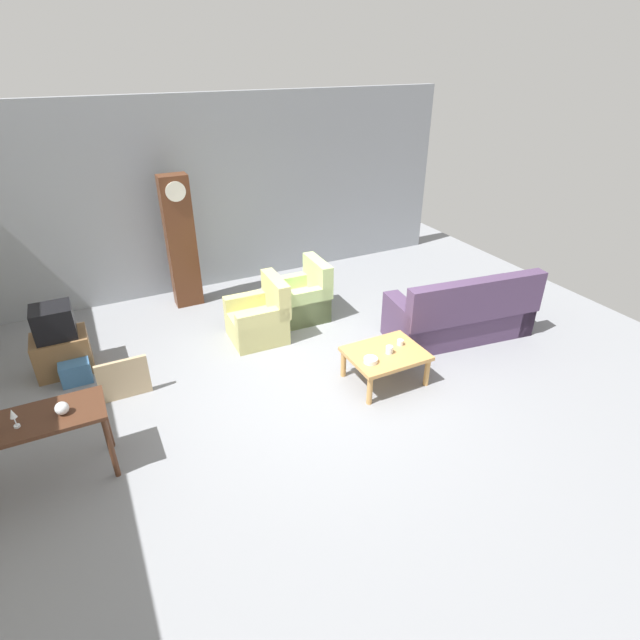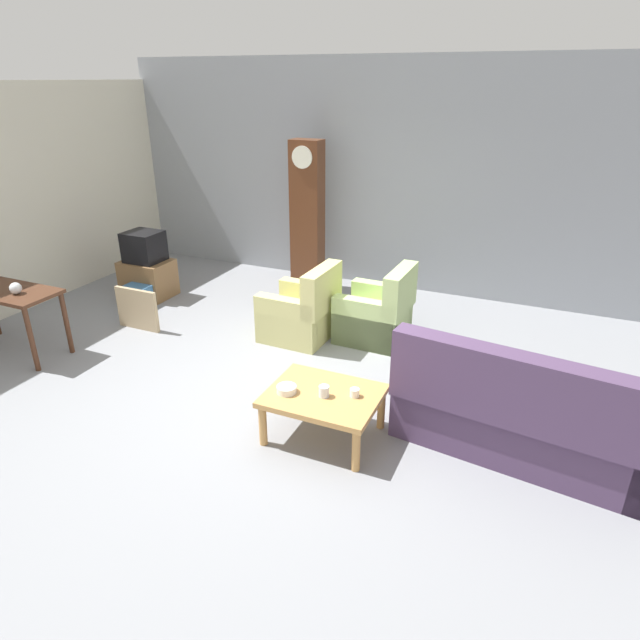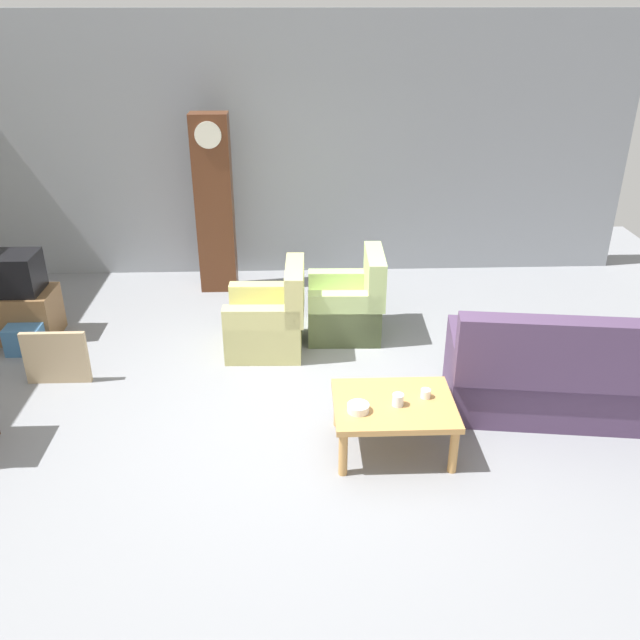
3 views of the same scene
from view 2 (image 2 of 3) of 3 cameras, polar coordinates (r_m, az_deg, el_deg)
name	(u,v)px [view 2 (image 2 of 3)]	position (r m, az deg, el deg)	size (l,w,h in m)	color
ground_plane	(272,396)	(5.55, -5.03, -7.83)	(10.40, 10.40, 0.00)	gray
garage_door_wall	(388,177)	(8.15, 7.10, 14.50)	(8.40, 0.16, 3.20)	gray
couch_floral	(525,417)	(4.87, 20.52, -9.42)	(2.20, 1.15, 1.04)	#4C3856
armchair_olive_near	(302,314)	(6.59, -1.92, 0.63)	(0.81, 0.78, 0.92)	#CCC67A
armchair_olive_far	(377,315)	(6.59, 5.94, 0.49)	(0.81, 0.78, 0.92)	#BAD685
coffee_table_wood	(324,399)	(4.77, 0.37, -8.26)	(0.96, 0.76, 0.43)	tan
console_table_dark	(5,298)	(7.05, -29.96, 1.98)	(1.30, 0.56, 0.77)	#472819
grandfather_clock	(307,217)	(8.02, -1.33, 10.69)	(0.44, 0.30, 2.14)	#562D19
tv_stand_cabinet	(148,278)	(8.28, -17.43, 4.16)	(0.68, 0.52, 0.53)	brown
tv_crt	(144,247)	(8.14, -17.83, 7.28)	(0.48, 0.44, 0.42)	black
framed_picture_leaning	(137,309)	(7.20, -18.47, 1.07)	(0.60, 0.05, 0.53)	tan
storage_box_blue	(144,293)	(8.07, -17.87, 2.70)	(0.36, 0.45, 0.29)	teal
glass_dome_cloche	(16,288)	(6.75, -29.09, 2.90)	(0.13, 0.13, 0.13)	silver
cup_white_porcelain	(355,393)	(4.69, 3.62, -7.55)	(0.08, 0.08, 0.07)	white
cup_blue_rimmed	(324,391)	(4.67, 0.42, -7.42)	(0.09, 0.09, 0.10)	silver
bowl_white_stacked	(287,389)	(4.74, -3.50, -7.20)	(0.17, 0.17, 0.06)	white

